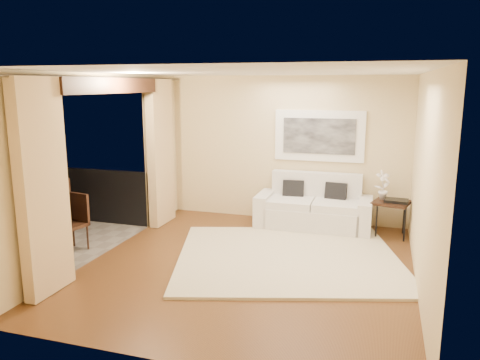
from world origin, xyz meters
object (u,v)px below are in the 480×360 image
at_px(bistro_table, 14,206).
at_px(sofa, 314,209).
at_px(balcony_chair_near, 76,218).
at_px(orchid, 383,185).
at_px(ice_bucket, 10,192).
at_px(balcony_chair_far, 65,198).
at_px(side_table, 391,205).

bearing_deg(bistro_table, sofa, 32.79).
bearing_deg(bistro_table, balcony_chair_near, 30.51).
bearing_deg(orchid, bistro_table, -153.34).
distance_m(sofa, ice_bucket, 5.02).
relative_size(bistro_table, balcony_chair_far, 0.94).
relative_size(bistro_table, balcony_chair_near, 0.99).
height_order(orchid, ice_bucket, orchid).
distance_m(side_table, orchid, 0.36).
relative_size(side_table, bistro_table, 0.78).
height_order(bistro_table, balcony_chair_far, balcony_chair_far).
distance_m(balcony_chair_far, balcony_chair_near, 1.29).
relative_size(orchid, balcony_chair_far, 0.54).
xyz_separation_m(bistro_table, balcony_chair_far, (-0.15, 1.37, -0.21)).
height_order(balcony_chair_far, ice_bucket, ice_bucket).
height_order(side_table, ice_bucket, ice_bucket).
bearing_deg(sofa, bistro_table, -147.71).
distance_m(bistro_table, balcony_chair_far, 1.39).
bearing_deg(bistro_table, ice_bucket, 142.22).
distance_m(bistro_table, balcony_chair_near, 0.91).
bearing_deg(orchid, side_table, -33.77).
height_order(orchid, balcony_chair_near, orchid).
bearing_deg(orchid, balcony_chair_far, -166.70).
bearing_deg(sofa, balcony_chair_near, -147.22).
xyz_separation_m(sofa, balcony_chair_far, (-4.27, -1.29, 0.20)).
bearing_deg(balcony_chair_far, bistro_table, 102.17).
distance_m(balcony_chair_far, ice_bucket, 1.29).
bearing_deg(ice_bucket, orchid, 24.75).
height_order(sofa, balcony_chair_far, sofa).
bearing_deg(ice_bucket, bistro_table, -37.78).
bearing_deg(balcony_chair_far, balcony_chair_near, 140.29).
bearing_deg(sofa, side_table, -5.15).
relative_size(side_table, balcony_chair_far, 0.73).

